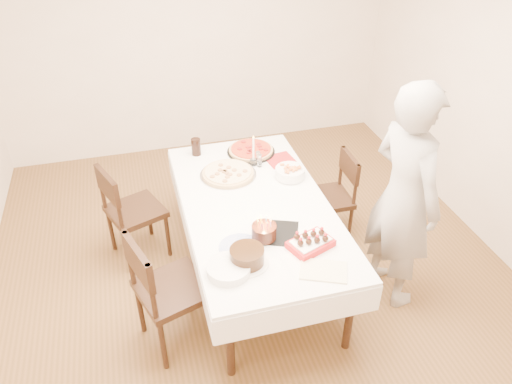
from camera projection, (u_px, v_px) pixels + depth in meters
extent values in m
plane|color=brown|center=(253.00, 277.00, 4.37)|extent=(5.00, 5.00, 0.00)
cube|color=beige|center=(195.00, 38.00, 5.59)|extent=(4.50, 0.04, 2.70)
cube|color=white|center=(256.00, 240.00, 4.20)|extent=(1.23, 2.18, 0.75)
imported|color=#A09B97|center=(404.00, 198.00, 3.74)|extent=(0.57, 0.76, 1.87)
cylinder|color=beige|center=(228.00, 173.00, 4.33)|extent=(0.60, 0.60, 0.04)
cylinder|color=red|center=(251.00, 150.00, 4.66)|extent=(0.59, 0.59, 0.04)
cube|color=#B21E1E|center=(280.00, 160.00, 4.55)|extent=(0.28, 0.28, 0.01)
cylinder|color=white|center=(290.00, 173.00, 4.29)|extent=(0.32, 0.32, 0.08)
cylinder|color=white|center=(253.00, 150.00, 4.40)|extent=(0.08, 0.08, 0.30)
cylinder|color=black|center=(196.00, 147.00, 4.59)|extent=(0.10, 0.10, 0.16)
cylinder|color=black|center=(247.00, 256.00, 3.38)|extent=(0.39, 0.39, 0.12)
cube|color=black|center=(278.00, 233.00, 3.69)|extent=(0.39, 0.39, 0.01)
cylinder|color=#3D1910|center=(264.00, 228.00, 3.58)|extent=(0.22, 0.22, 0.17)
cube|color=beige|center=(323.00, 271.00, 3.35)|extent=(0.37, 0.32, 0.03)
cylinder|color=white|center=(228.00, 269.00, 3.33)|extent=(0.32, 0.32, 0.06)
cylinder|color=white|center=(240.00, 247.00, 3.55)|extent=(0.35, 0.35, 0.01)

